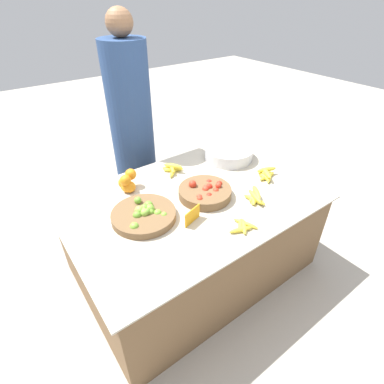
{
  "coord_description": "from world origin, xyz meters",
  "views": [
    {
      "loc": [
        -0.93,
        -1.28,
        1.77
      ],
      "look_at": [
        0.0,
        0.0,
        0.68
      ],
      "focal_mm": 28.0,
      "sensor_mm": 36.0,
      "label": 1
    }
  ],
  "objects_px": {
    "lime_bowl": "(144,214)",
    "vendor_person": "(132,131)",
    "metal_bowl": "(229,153)",
    "tomato_basket": "(205,192)",
    "price_sign": "(192,216)"
  },
  "relations": [
    {
      "from": "tomato_basket",
      "to": "metal_bowl",
      "type": "distance_m",
      "value": 0.56
    },
    {
      "from": "lime_bowl",
      "to": "vendor_person",
      "type": "bearing_deg",
      "value": 66.29
    },
    {
      "from": "metal_bowl",
      "to": "vendor_person",
      "type": "height_order",
      "value": "vendor_person"
    },
    {
      "from": "price_sign",
      "to": "vendor_person",
      "type": "bearing_deg",
      "value": 63.6
    },
    {
      "from": "vendor_person",
      "to": "lime_bowl",
      "type": "bearing_deg",
      "value": -113.71
    },
    {
      "from": "metal_bowl",
      "to": "price_sign",
      "type": "bearing_deg",
      "value": -146.48
    },
    {
      "from": "tomato_basket",
      "to": "vendor_person",
      "type": "height_order",
      "value": "vendor_person"
    },
    {
      "from": "tomato_basket",
      "to": "vendor_person",
      "type": "distance_m",
      "value": 0.95
    },
    {
      "from": "lime_bowl",
      "to": "price_sign",
      "type": "relative_size",
      "value": 2.93
    },
    {
      "from": "metal_bowl",
      "to": "lime_bowl",
      "type": "bearing_deg",
      "value": -163.69
    },
    {
      "from": "tomato_basket",
      "to": "vendor_person",
      "type": "relative_size",
      "value": 0.21
    },
    {
      "from": "lime_bowl",
      "to": "metal_bowl",
      "type": "height_order",
      "value": "metal_bowl"
    },
    {
      "from": "lime_bowl",
      "to": "vendor_person",
      "type": "relative_size",
      "value": 0.23
    },
    {
      "from": "lime_bowl",
      "to": "vendor_person",
      "type": "distance_m",
      "value": 1.0
    },
    {
      "from": "price_sign",
      "to": "vendor_person",
      "type": "height_order",
      "value": "vendor_person"
    }
  ]
}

